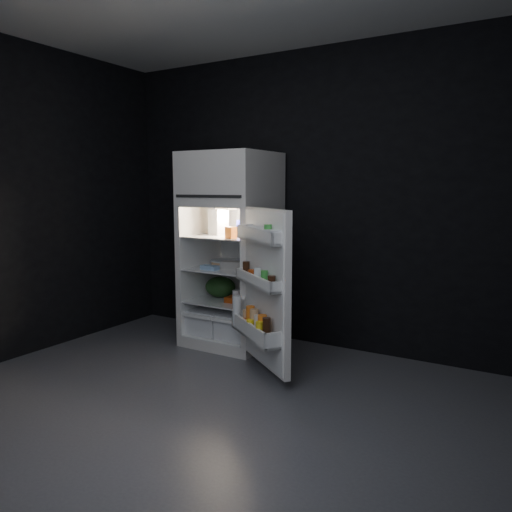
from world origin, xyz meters
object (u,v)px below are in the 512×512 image
Objects in this scene: fridge_door at (263,290)px; yogurt_tray at (242,300)px; milk_jug at (219,222)px; egg_carton at (235,265)px; refrigerator at (232,243)px.

fridge_door is 4.25× the size of yogurt_tray.
milk_jug reaches higher than egg_carton.
milk_jug is 0.84× the size of yogurt_tray.
egg_carton is 0.32m from yogurt_tray.
refrigerator is 6.95× the size of egg_carton.
yogurt_tray is at bearing 4.33° from milk_jug.
fridge_door is 1.08m from milk_jug.
yogurt_tray is at bearing 135.69° from fridge_door.
refrigerator is 6.20× the size of yogurt_tray.
refrigerator is at bearing 114.81° from egg_carton.
milk_jug reaches higher than yogurt_tray.
fridge_door reaches higher than egg_carton.
fridge_door is 4.76× the size of egg_carton.
egg_carton is (0.08, -0.09, -0.19)m from refrigerator.
refrigerator is 0.95m from fridge_door.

